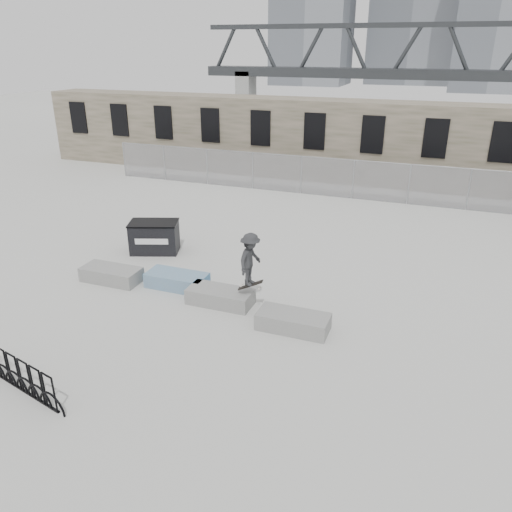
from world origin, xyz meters
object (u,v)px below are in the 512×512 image
(planter_far_left, at_px, (111,274))
(skateboarder, at_px, (250,259))
(planter_offset, at_px, (293,321))
(planter_center_left, at_px, (177,280))
(dumpster, at_px, (154,237))
(bike_rack, at_px, (14,372))
(planter_center_right, at_px, (220,296))

(planter_far_left, height_order, skateboarder, skateboarder)
(planter_offset, relative_size, skateboarder, 1.11)
(skateboarder, bearing_deg, planter_center_left, 86.19)
(dumpster, xyz_separation_m, skateboarder, (5.07, -2.93, 1.02))
(skateboarder, bearing_deg, planter_offset, -107.08)
(bike_rack, bearing_deg, skateboarder, 55.35)
(planter_center_left, height_order, planter_center_right, same)
(planter_center_left, height_order, planter_offset, same)
(planter_offset, xyz_separation_m, dumpster, (-6.60, 3.61, 0.34))
(dumpster, height_order, bike_rack, dumpster)
(planter_center_right, height_order, dumpster, dumpster)
(dumpster, bearing_deg, bike_rack, -100.82)
(planter_offset, bearing_deg, dumpster, 151.30)
(planter_center_right, bearing_deg, planter_center_left, 163.16)
(planter_far_left, xyz_separation_m, skateboarder, (5.07, -0.15, 1.36))
(planter_far_left, bearing_deg, dumpster, 89.89)
(planter_center_right, relative_size, skateboarder, 1.11)
(skateboarder, bearing_deg, dumpster, 66.78)
(planter_center_right, bearing_deg, skateboarder, 1.15)
(planter_far_left, height_order, dumpster, dumpster)
(planter_far_left, height_order, planter_center_left, same)
(planter_center_left, bearing_deg, planter_center_right, -16.84)
(bike_rack, height_order, skateboarder, skateboarder)
(dumpster, bearing_deg, planter_center_left, -66.41)
(planter_offset, bearing_deg, planter_far_left, 172.85)
(planter_far_left, bearing_deg, skateboarder, -1.66)
(bike_rack, bearing_deg, dumpster, 99.02)
(planter_far_left, height_order, planter_center_right, same)
(planter_offset, relative_size, bike_rack, 0.57)
(skateboarder, bearing_deg, planter_far_left, 95.19)
(planter_far_left, relative_size, planter_center_left, 1.00)
(planter_center_right, bearing_deg, dumpster, 144.09)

